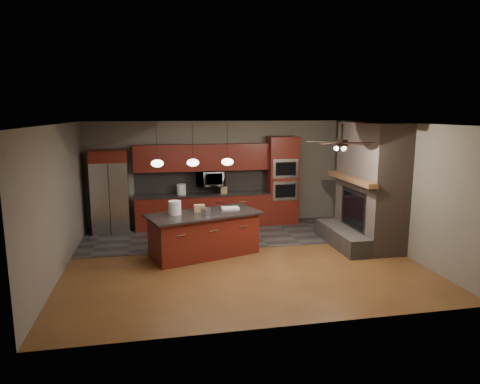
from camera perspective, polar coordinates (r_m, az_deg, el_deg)
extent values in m
plane|color=brown|center=(9.10, 0.06, -8.80)|extent=(7.00, 7.00, 0.00)
cube|color=white|center=(8.59, 0.07, 9.12)|extent=(7.00, 6.00, 0.02)
cube|color=#6C6256|center=(11.66, -2.81, 2.56)|extent=(7.00, 0.02, 2.80)
cube|color=#6C6256|center=(10.02, 20.11, 0.62)|extent=(0.02, 6.00, 2.80)
cube|color=#6C6256|center=(8.77, -22.98, -0.90)|extent=(0.02, 6.00, 2.80)
cube|color=#393633|center=(10.79, -1.81, -5.67)|extent=(7.00, 2.40, 0.01)
cube|color=brown|center=(10.16, 17.02, 0.93)|extent=(0.80, 2.00, 2.80)
cube|color=#4C463E|center=(10.14, 13.39, -5.87)|extent=(0.50, 2.00, 0.40)
cube|color=#2D2D30|center=(10.10, 14.94, -2.35)|extent=(0.05, 1.20, 0.95)
cube|color=black|center=(10.09, 14.81, -2.35)|extent=(0.02, 1.00, 0.75)
cube|color=brown|center=(9.91, 14.51, 1.71)|extent=(0.22, 2.10, 0.10)
cube|color=#5F1411|center=(11.48, -4.89, -2.52)|extent=(3.55, 0.60, 0.86)
cube|color=black|center=(11.39, -4.93, -0.31)|extent=(3.59, 0.64, 0.04)
cube|color=black|center=(11.61, -5.11, 1.50)|extent=(3.55, 0.03, 0.60)
cube|color=#5F1411|center=(11.37, -5.08, 4.61)|extent=(3.55, 0.35, 0.70)
cube|color=#5F1411|center=(11.77, 5.64, 1.56)|extent=(0.80, 0.60, 2.38)
cube|color=silver|center=(11.52, 6.05, 0.15)|extent=(0.70, 0.03, 0.52)
cube|color=black|center=(11.50, 6.08, 0.13)|extent=(0.55, 0.02, 0.35)
cube|color=silver|center=(11.43, 6.11, 3.11)|extent=(0.70, 0.03, 0.52)
cube|color=black|center=(11.41, 6.14, 3.09)|extent=(0.55, 0.02, 0.35)
imported|color=silver|center=(11.39, -3.99, 1.85)|extent=(0.73, 0.41, 0.50)
cube|color=silver|center=(11.30, -16.84, -0.69)|extent=(0.90, 0.72, 1.81)
cube|color=#2D2D30|center=(10.95, -17.02, -1.05)|extent=(0.02, 0.02, 1.79)
cube|color=silver|center=(10.94, -17.56, -0.80)|extent=(0.03, 0.03, 0.90)
cube|color=silver|center=(10.92, -16.52, -0.77)|extent=(0.03, 0.03, 0.90)
cube|color=#5F1411|center=(11.15, -17.13, 4.62)|extent=(0.90, 0.72, 0.30)
cube|color=#5F1411|center=(9.20, -4.82, -5.74)|extent=(2.37, 1.54, 0.88)
cube|color=black|center=(9.09, -4.86, -2.95)|extent=(2.56, 1.73, 0.04)
cylinder|color=silver|center=(9.00, -8.70, -2.10)|extent=(0.37, 0.37, 0.29)
cylinder|color=#A09FA4|center=(8.91, -4.61, -2.63)|extent=(0.22, 0.22, 0.14)
cube|color=white|center=(9.44, -1.31, -2.17)|extent=(0.38, 0.27, 0.04)
cube|color=#A17E53|center=(9.24, -5.43, -2.15)|extent=(0.23, 0.17, 0.14)
cylinder|color=silver|center=(11.32, -7.84, 0.36)|extent=(0.28, 0.28, 0.27)
cube|color=#9B7F50|center=(11.39, -2.20, 0.31)|extent=(0.17, 0.14, 0.19)
cylinder|color=black|center=(9.15, -11.07, 6.56)|extent=(0.01, 0.01, 0.78)
ellipsoid|color=white|center=(9.19, -10.97, 3.76)|extent=(0.26, 0.26, 0.16)
cylinder|color=black|center=(9.18, -6.35, 6.70)|extent=(0.01, 0.01, 0.78)
ellipsoid|color=white|center=(9.22, -6.30, 3.91)|extent=(0.26, 0.26, 0.16)
cylinder|color=black|center=(9.27, -1.70, 6.80)|extent=(0.01, 0.01, 0.78)
ellipsoid|color=white|center=(9.31, -1.68, 4.03)|extent=(0.26, 0.26, 0.16)
cylinder|color=black|center=(8.39, 13.43, 7.78)|extent=(0.04, 0.04, 0.30)
cylinder|color=black|center=(8.40, 13.37, 6.41)|extent=(0.24, 0.24, 0.12)
cube|color=black|center=(8.56, 15.70, 6.38)|extent=(0.60, 0.12, 0.01)
cube|color=black|center=(8.78, 13.10, 6.59)|extent=(0.30, 0.61, 0.01)
cube|color=black|center=(8.48, 10.85, 6.55)|extent=(0.56, 0.45, 0.01)
cube|color=black|center=(8.07, 12.03, 6.31)|extent=(0.56, 0.45, 0.01)
cube|color=black|center=(8.12, 15.19, 6.20)|extent=(0.30, 0.61, 0.01)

